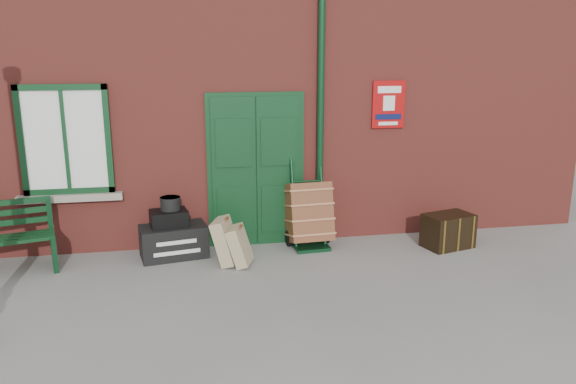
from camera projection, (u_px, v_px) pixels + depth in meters
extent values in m
plane|color=gray|center=(295.00, 279.00, 7.14)|extent=(80.00, 80.00, 0.00)
cube|color=brown|center=(257.00, 98.00, 9.98)|extent=(10.00, 4.00, 4.00)
cube|color=#0E3418|center=(256.00, 172.00, 8.21)|extent=(1.42, 0.12, 2.32)
cube|color=white|center=(65.00, 140.00, 7.60)|extent=(1.20, 0.08, 1.50)
cylinder|color=#0C3119|center=(321.00, 110.00, 8.12)|extent=(0.10, 0.10, 4.00)
cube|color=#A60B0D|center=(388.00, 104.00, 8.34)|extent=(0.50, 0.03, 0.70)
cube|color=#0C3119|center=(54.00, 251.00, 7.48)|extent=(0.18, 0.47, 0.47)
cube|color=black|center=(174.00, 241.00, 7.88)|extent=(0.98, 0.65, 0.45)
cube|color=black|center=(169.00, 218.00, 7.79)|extent=(0.56, 0.45, 0.23)
cylinder|color=black|center=(170.00, 203.00, 7.77)|extent=(0.32, 0.32, 0.18)
cube|color=tan|center=(226.00, 241.00, 7.60)|extent=(0.46, 0.53, 0.64)
cube|color=tan|center=(240.00, 246.00, 7.55)|extent=(0.43, 0.48, 0.55)
cube|color=#0C3119|center=(311.00, 247.00, 8.23)|extent=(0.53, 0.39, 0.05)
cylinder|color=#0C3119|center=(294.00, 204.00, 8.20)|extent=(0.06, 0.36, 1.28)
cylinder|color=#0C3119|center=(323.00, 202.00, 8.30)|extent=(0.06, 0.36, 1.28)
cylinder|color=black|center=(289.00, 238.00, 8.33)|extent=(0.07, 0.24, 0.24)
cylinder|color=black|center=(326.00, 235.00, 8.47)|extent=(0.07, 0.24, 0.24)
cube|color=brown|center=(309.00, 212.00, 8.26)|extent=(0.67, 0.71, 0.95)
cube|color=black|center=(448.00, 231.00, 8.27)|extent=(0.78, 0.61, 0.50)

